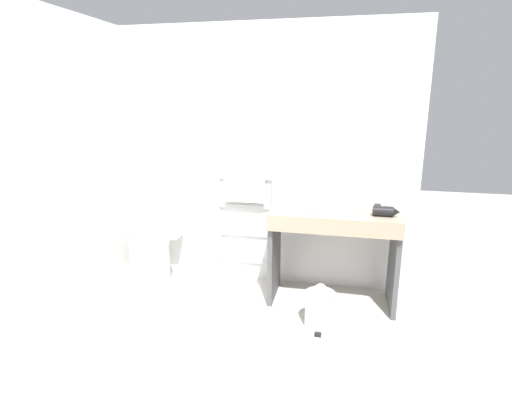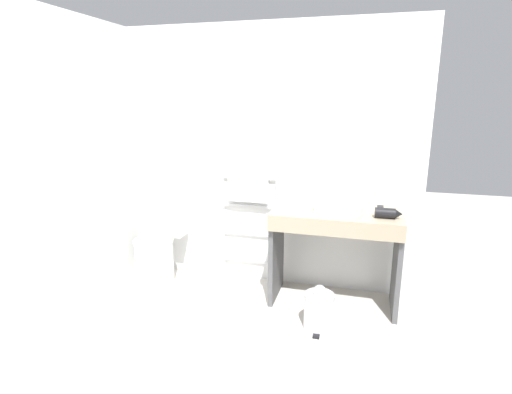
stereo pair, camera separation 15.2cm
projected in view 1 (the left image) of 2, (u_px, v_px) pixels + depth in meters
The scene contains 12 objects.
ground_plane at pixel (205, 386), 2.49m from camera, with size 12.00×12.00×0.00m, color beige.
wall_back at pixel (259, 158), 3.74m from camera, with size 2.87×0.12×2.39m, color white.
wall_side at pixel (72, 168), 3.23m from camera, with size 0.12×2.31×2.39m, color white.
toilet at pixel (153, 251), 3.80m from camera, with size 0.40×0.51×0.76m.
towel_radiator at pixel (245, 202), 3.76m from camera, with size 0.56×0.06×1.08m.
vanity_counter at pixel (333, 239), 3.40m from camera, with size 1.06×0.56×0.84m.
sink_basin at pixel (336, 207), 3.31m from camera, with size 0.40×0.40×0.06m.
faucet at pixel (337, 193), 3.50m from camera, with size 0.02×0.10×0.16m.
cup_near_wall at pixel (287, 196), 3.61m from camera, with size 0.07×0.07×0.09m.
cup_near_edge at pixel (300, 198), 3.56m from camera, with size 0.06×0.06×0.08m.
hair_dryer at pixel (384, 211), 3.16m from camera, with size 0.21×0.17×0.08m.
trash_bin at pixel (320, 309), 3.10m from camera, with size 0.23×0.26×0.37m.
Camera 1 is at (0.77, -2.01, 1.75)m, focal length 28.00 mm.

